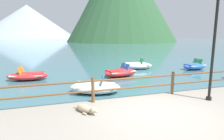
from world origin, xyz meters
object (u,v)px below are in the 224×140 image
lamp_post (215,36)px  pedal_boat_3 (95,87)px  pedal_boat_4 (137,65)px  pedal_boat_1 (120,72)px  pedal_boat_0 (28,76)px  pedal_boat_2 (194,66)px  dog_resting (86,109)px

lamp_post → pedal_boat_3: lamp_post is taller
pedal_boat_3 → pedal_boat_4: (4.87, 5.59, 0.00)m
lamp_post → pedal_boat_3: bearing=136.8°
pedal_boat_4 → pedal_boat_1: bearing=-135.1°
pedal_boat_0 → pedal_boat_2: 12.77m
pedal_boat_1 → pedal_boat_2: size_ratio=1.19×
pedal_boat_1 → pedal_boat_0: bearing=172.5°
pedal_boat_0 → pedal_boat_1: pedal_boat_1 is taller
dog_resting → pedal_boat_1: size_ratio=0.34×
pedal_boat_1 → pedal_boat_4: bearing=44.9°
pedal_boat_1 → pedal_boat_2: 6.79m
dog_resting → pedal_boat_1: 7.40m
pedal_boat_3 → pedal_boat_4: bearing=48.9°
lamp_post → pedal_boat_4: bearing=82.6°
lamp_post → pedal_boat_0: lamp_post is taller
dog_resting → pedal_boat_0: pedal_boat_0 is taller
pedal_boat_2 → pedal_boat_3: 10.07m
pedal_boat_0 → lamp_post: bearing=-46.3°
dog_resting → pedal_boat_1: bearing=61.4°
lamp_post → pedal_boat_2: 9.57m
pedal_boat_2 → pedal_boat_4: pedal_boat_4 is taller
pedal_boat_2 → pedal_boat_3: (-9.29, -3.88, 0.01)m
lamp_post → pedal_boat_0: size_ratio=1.49×
pedal_boat_2 → pedal_boat_3: bearing=-157.3°
lamp_post → pedal_boat_2: bearing=52.7°
pedal_boat_3 → pedal_boat_4: pedal_boat_4 is taller
pedal_boat_3 → lamp_post: bearing=-43.2°
pedal_boat_0 → pedal_boat_1: bearing=-7.5°
pedal_boat_4 → dog_resting: bearing=-123.7°
dog_resting → pedal_boat_4: size_ratio=0.34×
pedal_boat_2 → pedal_boat_4: 4.74m
pedal_boat_1 → pedal_boat_3: 4.12m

